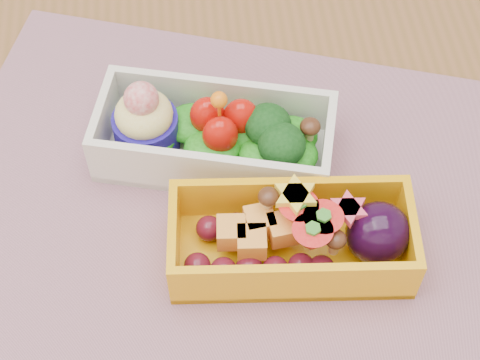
{
  "coord_description": "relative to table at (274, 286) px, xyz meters",
  "views": [
    {
      "loc": [
        -0.06,
        -0.31,
        1.28
      ],
      "look_at": [
        -0.03,
        0.02,
        0.79
      ],
      "focal_mm": 57.75,
      "sensor_mm": 36.0,
      "label": 1
    }
  ],
  "objects": [
    {
      "name": "placemat",
      "position": [
        -0.04,
        0.02,
        0.1
      ],
      "size": [
        0.57,
        0.5,
        0.0
      ],
      "primitive_type": "cube",
      "rotation": [
        0.0,
        0.0,
        -0.31
      ],
      "color": "#A47187",
      "rests_on": "table"
    },
    {
      "name": "bento_white",
      "position": [
        -0.05,
        0.08,
        0.13
      ],
      "size": [
        0.21,
        0.13,
        0.08
      ],
      "rotation": [
        0.0,
        0.0,
        -0.25
      ],
      "color": "silver",
      "rests_on": "placemat"
    },
    {
      "name": "bento_yellow",
      "position": [
        0.01,
        -0.03,
        0.13
      ],
      "size": [
        0.19,
        0.09,
        0.06
      ],
      "rotation": [
        0.0,
        0.0,
        -0.07
      ],
      "color": "#EAA20B",
      "rests_on": "placemat"
    },
    {
      "name": "table",
      "position": [
        0.0,
        0.0,
        0.0
      ],
      "size": [
        1.2,
        0.8,
        0.75
      ],
      "color": "brown",
      "rests_on": "ground"
    }
  ]
}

